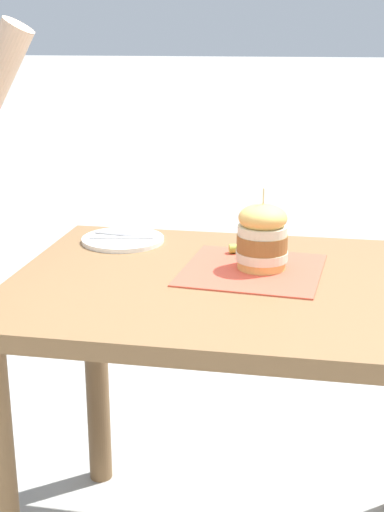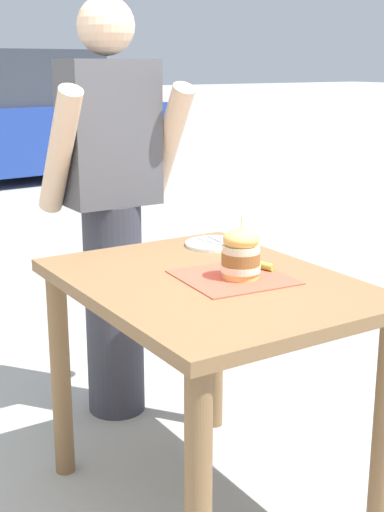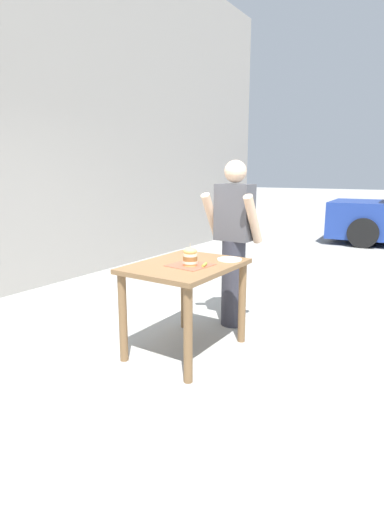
# 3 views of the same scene
# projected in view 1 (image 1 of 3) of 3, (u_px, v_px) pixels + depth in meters

# --- Properties ---
(patio_table) EXTENTS (0.78, 1.02, 0.80)m
(patio_table) POSITION_uv_depth(u_px,v_px,m) (234.00, 339.00, 1.66)
(patio_table) COLOR brown
(patio_table) RESTS_ON ground
(serving_paper) EXTENTS (0.34, 0.34, 0.00)m
(serving_paper) POSITION_uv_depth(u_px,v_px,m) (252.00, 270.00, 1.68)
(serving_paper) COLOR #D64C38
(serving_paper) RESTS_ON patio_table
(sandwich) EXTENTS (0.12, 0.12, 0.19)m
(sandwich) POSITION_uv_depth(u_px,v_px,m) (262.00, 236.00, 1.66)
(sandwich) COLOR #E5B25B
(sandwich) RESTS_ON serving_paper
(pickle_spear) EXTENTS (0.05, 0.10, 0.02)m
(pickle_spear) POSITION_uv_depth(u_px,v_px,m) (248.00, 248.00, 1.80)
(pickle_spear) COLOR #8EA83D
(pickle_spear) RESTS_ON serving_paper
(side_plate_with_forks) EXTENTS (0.22, 0.22, 0.02)m
(side_plate_with_forks) POSITION_uv_depth(u_px,v_px,m) (123.00, 239.00, 1.91)
(side_plate_with_forks) COLOR white
(side_plate_with_forks) RESTS_ON patio_table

